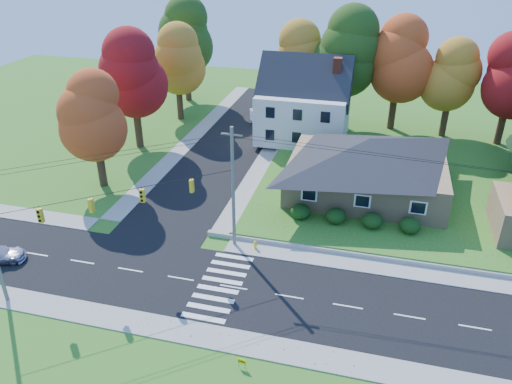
% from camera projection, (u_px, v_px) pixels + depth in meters
% --- Properties ---
extents(ground, '(120.00, 120.00, 0.00)m').
position_uv_depth(ground, '(234.00, 287.00, 35.18)').
color(ground, '#3D7923').
extents(road_main, '(90.00, 8.00, 0.02)m').
position_uv_depth(road_main, '(234.00, 287.00, 35.17)').
color(road_main, black).
rests_on(road_main, ground).
extents(road_cross, '(8.00, 44.00, 0.02)m').
position_uv_depth(road_cross, '(233.00, 142.00, 59.18)').
color(road_cross, black).
rests_on(road_cross, ground).
extents(sidewalk_north, '(90.00, 2.00, 0.08)m').
position_uv_depth(sidewalk_north, '(252.00, 248.00, 39.44)').
color(sidewalk_north, '#9C9A90').
rests_on(sidewalk_north, ground).
extents(sidewalk_south, '(90.00, 2.00, 0.08)m').
position_uv_depth(sidewalk_south, '(210.00, 337.00, 30.88)').
color(sidewalk_south, '#9C9A90').
rests_on(sidewalk_south, ground).
extents(lawn, '(30.00, 30.00, 0.50)m').
position_uv_depth(lawn, '(418.00, 177.00, 50.13)').
color(lawn, '#3D7923').
rests_on(lawn, ground).
extents(ranch_house, '(14.60, 10.60, 5.40)m').
position_uv_depth(ranch_house, '(367.00, 165.00, 45.55)').
color(ranch_house, tan).
rests_on(ranch_house, lawn).
extents(colonial_house, '(10.40, 8.40, 9.60)m').
position_uv_depth(colonial_house, '(304.00, 105.00, 56.96)').
color(colonial_house, silver).
rests_on(colonial_house, lawn).
extents(hedge_row, '(10.70, 1.70, 1.27)m').
position_uv_depth(hedge_row, '(354.00, 218.00, 41.36)').
color(hedge_row, '#163A10').
rests_on(hedge_row, lawn).
extents(traffic_infrastructure, '(38.10, 10.66, 10.00)m').
position_uv_depth(traffic_infrastructure, '(236.00, 215.00, 33.96)').
color(traffic_infrastructure, '#666059').
rests_on(traffic_infrastructure, ground).
extents(tree_lot_0, '(6.72, 6.72, 12.51)m').
position_uv_depth(tree_lot_0, '(297.00, 59.00, 60.80)').
color(tree_lot_0, '#3F2A19').
rests_on(tree_lot_0, lawn).
extents(tree_lot_1, '(7.84, 7.84, 14.60)m').
position_uv_depth(tree_lot_1, '(347.00, 53.00, 58.00)').
color(tree_lot_1, '#3F2A19').
rests_on(tree_lot_1, lawn).
extents(tree_lot_2, '(7.28, 7.28, 13.56)m').
position_uv_depth(tree_lot_2, '(399.00, 59.00, 57.83)').
color(tree_lot_2, '#3F2A19').
rests_on(tree_lot_2, lawn).
extents(tree_lot_3, '(6.16, 6.16, 11.47)m').
position_uv_depth(tree_lot_3, '(452.00, 76.00, 56.25)').
color(tree_lot_3, '#3F2A19').
rests_on(tree_lot_3, lawn).
extents(tree_west_0, '(6.16, 6.16, 11.47)m').
position_uv_depth(tree_west_0, '(93.00, 116.00, 45.87)').
color(tree_west_0, '#3F2A19').
rests_on(tree_west_0, ground).
extents(tree_west_1, '(7.28, 7.28, 13.56)m').
position_uv_depth(tree_west_1, '(132.00, 74.00, 54.03)').
color(tree_west_1, '#3F2A19').
rests_on(tree_west_1, ground).
extents(tree_west_2, '(6.72, 6.72, 12.51)m').
position_uv_depth(tree_west_2, '(177.00, 60.00, 62.66)').
color(tree_west_2, '#3F2A19').
rests_on(tree_west_2, ground).
extents(tree_west_3, '(7.84, 7.84, 14.60)m').
position_uv_depth(tree_west_3, '(185.00, 36.00, 69.33)').
color(tree_west_3, '#3F2A19').
rests_on(tree_west_3, ground).
extents(white_car, '(2.24, 4.00, 1.25)m').
position_uv_depth(white_car, '(255.00, 115.00, 65.76)').
color(white_car, '#B1AFC1').
rests_on(white_car, road_cross).
extents(fire_hydrant, '(0.42, 0.33, 0.74)m').
position_uv_depth(fire_hydrant, '(255.00, 245.00, 39.23)').
color(fire_hydrant, yellow).
rests_on(fire_hydrant, ground).
extents(yard_sign, '(0.51, 0.10, 0.64)m').
position_uv_depth(yard_sign, '(242.00, 362.00, 28.56)').
color(yard_sign, black).
rests_on(yard_sign, ground).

